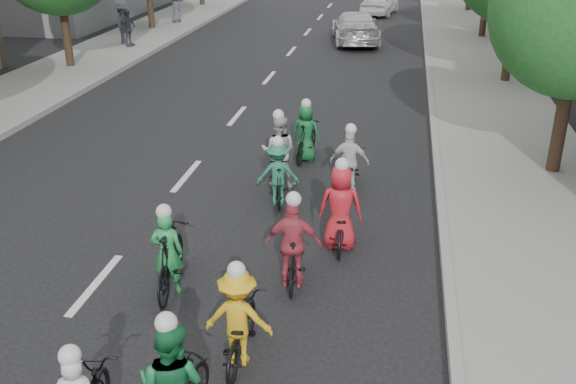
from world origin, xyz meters
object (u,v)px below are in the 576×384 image
(cyclist_6, at_px, (279,158))
(cyclist_9, at_px, (306,137))
(cyclist_2, at_px, (239,324))
(cyclist_4, at_px, (340,216))
(follow_car_lead, at_px, (355,27))
(spectator_1, at_px, (128,28))
(cyclist_3, at_px, (294,251))
(cyclist_7, at_px, (279,177))
(follow_car_trail, at_px, (380,2))
(spectator_0, at_px, (123,23))
(cyclist_8, at_px, (349,168))
(spectator_2, at_px, (176,7))
(cyclist_5, at_px, (170,257))

(cyclist_6, relative_size, cyclist_9, 1.07)
(cyclist_2, bearing_deg, cyclist_4, -107.26)
(follow_car_lead, distance_m, spectator_1, 10.66)
(cyclist_3, relative_size, cyclist_7, 1.13)
(follow_car_lead, xyz_separation_m, follow_car_trail, (0.75, 9.17, -0.01))
(spectator_1, bearing_deg, spectator_0, 55.87)
(cyclist_3, relative_size, cyclist_6, 0.96)
(cyclist_8, relative_size, follow_car_lead, 0.35)
(cyclist_3, relative_size, cyclist_9, 1.03)
(cyclist_8, xyz_separation_m, spectator_2, (-11.49, 21.16, 0.37))
(cyclist_2, relative_size, cyclist_5, 0.88)
(cyclist_2, relative_size, spectator_1, 1.02)
(follow_car_lead, bearing_deg, cyclist_7, 80.10)
(cyclist_6, height_order, cyclist_8, cyclist_6)
(cyclist_6, bearing_deg, cyclist_8, 173.00)
(cyclist_9, bearing_deg, cyclist_4, 114.92)
(spectator_0, distance_m, spectator_2, 6.39)
(cyclist_6, bearing_deg, spectator_2, -67.59)
(cyclist_7, xyz_separation_m, spectator_1, (-9.90, 15.18, 0.38))
(cyclist_9, relative_size, spectator_0, 0.91)
(cyclist_2, xyz_separation_m, cyclist_7, (-0.47, 5.40, 0.01))
(cyclist_5, xyz_separation_m, follow_car_lead, (1.31, 22.45, 0.12))
(cyclist_7, distance_m, spectator_1, 18.12)
(cyclist_2, bearing_deg, cyclist_5, -46.01)
(cyclist_5, height_order, cyclist_8, cyclist_8)
(cyclist_5, height_order, spectator_1, spectator_1)
(follow_car_trail, xyz_separation_m, spectator_1, (-10.81, -12.66, 0.25))
(cyclist_5, bearing_deg, follow_car_trail, -101.28)
(cyclist_7, height_order, follow_car_trail, cyclist_7)
(cyclist_6, height_order, spectator_1, cyclist_6)
(follow_car_lead, xyz_separation_m, spectator_2, (-10.18, 3.38, 0.20))
(spectator_1, bearing_deg, cyclist_4, -130.04)
(cyclist_3, height_order, spectator_0, spectator_0)
(cyclist_4, bearing_deg, cyclist_3, 63.65)
(cyclist_7, bearing_deg, cyclist_8, -160.05)
(cyclist_7, distance_m, cyclist_8, 1.72)
(cyclist_6, relative_size, cyclist_8, 1.04)
(spectator_2, bearing_deg, cyclist_9, -150.05)
(cyclist_4, relative_size, spectator_2, 1.16)
(cyclist_3, xyz_separation_m, cyclist_4, (0.64, 1.53, -0.01))
(follow_car_lead, bearing_deg, cyclist_3, 82.51)
(cyclist_6, distance_m, spectator_1, 17.19)
(cyclist_3, height_order, cyclist_6, cyclist_6)
(cyclist_4, height_order, follow_car_lead, cyclist_4)
(cyclist_6, relative_size, spectator_2, 1.17)
(cyclist_9, height_order, follow_car_trail, cyclist_9)
(cyclist_4, relative_size, cyclist_7, 1.17)
(cyclist_9, bearing_deg, spectator_0, -42.68)
(cyclist_2, relative_size, spectator_0, 0.91)
(cyclist_6, distance_m, follow_car_trail, 26.85)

